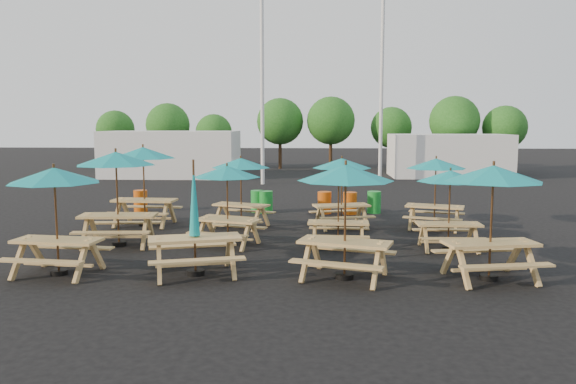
{
  "coord_description": "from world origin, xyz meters",
  "views": [
    {
      "loc": [
        0.89,
        -15.99,
        3.23
      ],
      "look_at": [
        0.0,
        1.5,
        1.1
      ],
      "focal_mm": 35.0,
      "sensor_mm": 36.0,
      "label": 1
    }
  ],
  "objects_px": {
    "picnic_unit_8": "(342,168)",
    "waste_bin_4": "(350,203)",
    "picnic_unit_11": "(436,168)",
    "waste_bin_1": "(266,202)",
    "picnic_unit_7": "(339,182)",
    "waste_bin_0": "(141,201)",
    "picnic_unit_6": "(346,181)",
    "picnic_unit_10": "(450,181)",
    "waste_bin_2": "(258,201)",
    "picnic_unit_0": "(54,182)",
    "picnic_unit_3": "(195,228)",
    "picnic_unit_4": "(227,177)",
    "picnic_unit_1": "(116,165)",
    "waste_bin_5": "(374,202)",
    "waste_bin_3": "(324,203)",
    "picnic_unit_9": "(493,181)",
    "picnic_unit_5": "(241,168)",
    "picnic_unit_2": "(143,158)"
  },
  "relations": [
    {
      "from": "picnic_unit_9",
      "to": "waste_bin_0",
      "type": "relative_size",
      "value": 3.04
    },
    {
      "from": "picnic_unit_4",
      "to": "waste_bin_0",
      "type": "xyz_separation_m",
      "value": [
        -4.15,
        5.68,
        -1.45
      ]
    },
    {
      "from": "picnic_unit_5",
      "to": "picnic_unit_6",
      "type": "relative_size",
      "value": 0.92
    },
    {
      "from": "picnic_unit_10",
      "to": "waste_bin_4",
      "type": "bearing_deg",
      "value": 110.79
    },
    {
      "from": "waste_bin_1",
      "to": "waste_bin_5",
      "type": "xyz_separation_m",
      "value": [
        3.94,
        0.13,
        0.0
      ]
    },
    {
      "from": "picnic_unit_6",
      "to": "waste_bin_3",
      "type": "height_order",
      "value": "picnic_unit_6"
    },
    {
      "from": "picnic_unit_0",
      "to": "picnic_unit_2",
      "type": "xyz_separation_m",
      "value": [
        0.06,
        5.93,
        0.16
      ]
    },
    {
      "from": "picnic_unit_3",
      "to": "picnic_unit_9",
      "type": "xyz_separation_m",
      "value": [
        6.19,
        -0.08,
        1.05
      ]
    },
    {
      "from": "waste_bin_2",
      "to": "waste_bin_4",
      "type": "height_order",
      "value": "same"
    },
    {
      "from": "picnic_unit_11",
      "to": "waste_bin_2",
      "type": "relative_size",
      "value": 2.87
    },
    {
      "from": "picnic_unit_7",
      "to": "waste_bin_0",
      "type": "distance_m",
      "value": 9.18
    },
    {
      "from": "picnic_unit_1",
      "to": "waste_bin_5",
      "type": "height_order",
      "value": "picnic_unit_1"
    },
    {
      "from": "picnic_unit_0",
      "to": "picnic_unit_5",
      "type": "bearing_deg",
      "value": 66.77
    },
    {
      "from": "picnic_unit_9",
      "to": "waste_bin_4",
      "type": "distance_m",
      "value": 8.95
    },
    {
      "from": "picnic_unit_7",
      "to": "waste_bin_3",
      "type": "xyz_separation_m",
      "value": [
        -0.28,
        5.57,
        -1.34
      ]
    },
    {
      "from": "picnic_unit_10",
      "to": "waste_bin_2",
      "type": "distance_m",
      "value": 8.29
    },
    {
      "from": "picnic_unit_9",
      "to": "waste_bin_1",
      "type": "xyz_separation_m",
      "value": [
        -5.43,
        8.65,
        -1.67
      ]
    },
    {
      "from": "picnic_unit_1",
      "to": "waste_bin_0",
      "type": "bearing_deg",
      "value": 97.53
    },
    {
      "from": "picnic_unit_5",
      "to": "picnic_unit_10",
      "type": "relative_size",
      "value": 1.12
    },
    {
      "from": "picnic_unit_7",
      "to": "picnic_unit_8",
      "type": "height_order",
      "value": "picnic_unit_8"
    },
    {
      "from": "picnic_unit_2",
      "to": "picnic_unit_8",
      "type": "bearing_deg",
      "value": 2.36
    },
    {
      "from": "picnic_unit_4",
      "to": "picnic_unit_11",
      "type": "height_order",
      "value": "picnic_unit_11"
    },
    {
      "from": "picnic_unit_8",
      "to": "picnic_unit_5",
      "type": "bearing_deg",
      "value": 166.69
    },
    {
      "from": "picnic_unit_11",
      "to": "waste_bin_1",
      "type": "distance_m",
      "value": 6.39
    },
    {
      "from": "picnic_unit_0",
      "to": "waste_bin_1",
      "type": "relative_size",
      "value": 2.93
    },
    {
      "from": "picnic_unit_4",
      "to": "picnic_unit_6",
      "type": "distance_m",
      "value": 4.26
    },
    {
      "from": "picnic_unit_0",
      "to": "picnic_unit_10",
      "type": "xyz_separation_m",
      "value": [
        8.94,
        2.89,
        -0.22
      ]
    },
    {
      "from": "picnic_unit_9",
      "to": "picnic_unit_7",
      "type": "bearing_deg",
      "value": 124.47
    },
    {
      "from": "picnic_unit_6",
      "to": "picnic_unit_5",
      "type": "bearing_deg",
      "value": 134.86
    },
    {
      "from": "picnic_unit_0",
      "to": "picnic_unit_10",
      "type": "relative_size",
      "value": 1.13
    },
    {
      "from": "picnic_unit_7",
      "to": "waste_bin_0",
      "type": "xyz_separation_m",
      "value": [
        -7.08,
        5.69,
        -1.34
      ]
    },
    {
      "from": "picnic_unit_4",
      "to": "waste_bin_4",
      "type": "xyz_separation_m",
      "value": [
        3.56,
        5.45,
        -1.45
      ]
    },
    {
      "from": "picnic_unit_6",
      "to": "picnic_unit_10",
      "type": "bearing_deg",
      "value": 63.62
    },
    {
      "from": "waste_bin_3",
      "to": "picnic_unit_1",
      "type": "bearing_deg",
      "value": -134.24
    },
    {
      "from": "picnic_unit_5",
      "to": "picnic_unit_8",
      "type": "height_order",
      "value": "picnic_unit_5"
    },
    {
      "from": "picnic_unit_2",
      "to": "picnic_unit_5",
      "type": "height_order",
      "value": "picnic_unit_2"
    },
    {
      "from": "picnic_unit_9",
      "to": "picnic_unit_5",
      "type": "bearing_deg",
      "value": 125.58
    },
    {
      "from": "picnic_unit_9",
      "to": "waste_bin_1",
      "type": "distance_m",
      "value": 10.35
    },
    {
      "from": "picnic_unit_0",
      "to": "waste_bin_1",
      "type": "bearing_deg",
      "value": 72.79
    },
    {
      "from": "waste_bin_1",
      "to": "waste_bin_3",
      "type": "bearing_deg",
      "value": -2.03
    },
    {
      "from": "picnic_unit_3",
      "to": "picnic_unit_7",
      "type": "relative_size",
      "value": 1.23
    },
    {
      "from": "picnic_unit_4",
      "to": "picnic_unit_10",
      "type": "relative_size",
      "value": 1.07
    },
    {
      "from": "waste_bin_3",
      "to": "waste_bin_4",
      "type": "bearing_deg",
      "value": -6.81
    },
    {
      "from": "picnic_unit_7",
      "to": "waste_bin_0",
      "type": "bearing_deg",
      "value": 143.76
    },
    {
      "from": "picnic_unit_11",
      "to": "waste_bin_1",
      "type": "relative_size",
      "value": 2.87
    },
    {
      "from": "waste_bin_1",
      "to": "picnic_unit_7",
      "type": "bearing_deg",
      "value": -66.85
    },
    {
      "from": "picnic_unit_8",
      "to": "waste_bin_4",
      "type": "relative_size",
      "value": 2.78
    },
    {
      "from": "picnic_unit_3",
      "to": "picnic_unit_1",
      "type": "bearing_deg",
      "value": 117.56
    },
    {
      "from": "picnic_unit_3",
      "to": "picnic_unit_9",
      "type": "height_order",
      "value": "picnic_unit_3"
    },
    {
      "from": "picnic_unit_6",
      "to": "picnic_unit_10",
      "type": "relative_size",
      "value": 1.21
    }
  ]
}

